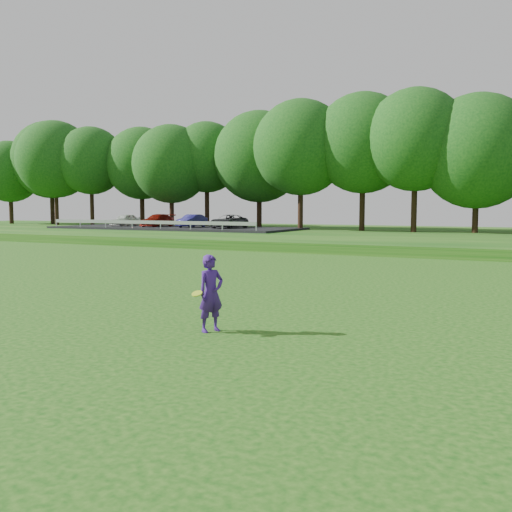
% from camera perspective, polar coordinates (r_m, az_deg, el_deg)
% --- Properties ---
extents(ground, '(140.00, 140.00, 0.00)m').
position_cam_1_polar(ground, '(14.13, -7.60, -6.13)').
color(ground, '#0D450D').
rests_on(ground, ground).
extents(berm, '(130.00, 30.00, 0.60)m').
position_cam_1_polar(berm, '(46.07, 17.63, 1.74)').
color(berm, '#0D450D').
rests_on(berm, ground).
extents(walking_path, '(130.00, 1.60, 0.04)m').
position_cam_1_polar(walking_path, '(32.43, 13.27, 0.08)').
color(walking_path, gray).
rests_on(walking_path, ground).
extents(treeline, '(104.00, 7.00, 15.00)m').
position_cam_1_polar(treeline, '(50.24, 18.69, 10.87)').
color(treeline, '#0E4011').
rests_on(treeline, berm).
extents(parking_lot, '(24.00, 9.00, 1.38)m').
position_cam_1_polar(parking_lot, '(54.37, -8.06, 3.13)').
color(parking_lot, black).
rests_on(parking_lot, berm).
extents(woman, '(0.62, 0.84, 1.68)m').
position_cam_1_polar(woman, '(12.37, -4.53, -3.74)').
color(woman, '#3D1A77').
rests_on(woman, ground).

